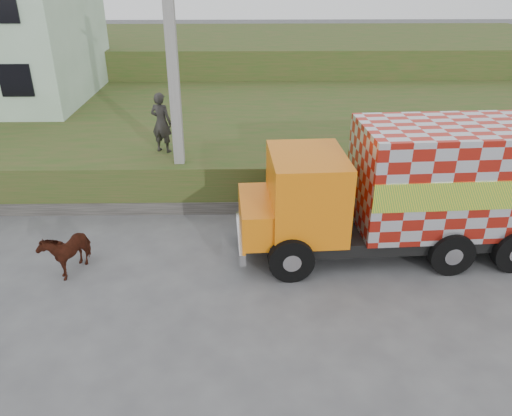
{
  "coord_description": "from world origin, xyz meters",
  "views": [
    {
      "loc": [
        1.09,
        -9.89,
        7.14
      ],
      "look_at": [
        1.31,
        1.78,
        1.3
      ],
      "focal_mm": 35.0,
      "sensor_mm": 36.0,
      "label": 1
    }
  ],
  "objects_px": {
    "utility_pole": "(174,78)",
    "cargo_truck": "(408,189)",
    "cow": "(67,249)",
    "pedestrian": "(161,123)"
  },
  "relations": [
    {
      "from": "utility_pole",
      "to": "cargo_truck",
      "type": "distance_m",
      "value": 7.22
    },
    {
      "from": "cargo_truck",
      "to": "pedestrian",
      "type": "height_order",
      "value": "cargo_truck"
    },
    {
      "from": "utility_pole",
      "to": "cow",
      "type": "bearing_deg",
      "value": -124.06
    },
    {
      "from": "cow",
      "to": "pedestrian",
      "type": "distance_m",
      "value": 5.35
    },
    {
      "from": "utility_pole",
      "to": "cow",
      "type": "xyz_separation_m",
      "value": [
        -2.47,
        -3.65,
        -3.48
      ]
    },
    {
      "from": "cargo_truck",
      "to": "cow",
      "type": "distance_m",
      "value": 8.84
    },
    {
      "from": "utility_pole",
      "to": "cargo_truck",
      "type": "height_order",
      "value": "utility_pole"
    },
    {
      "from": "pedestrian",
      "to": "utility_pole",
      "type": "bearing_deg",
      "value": 143.77
    },
    {
      "from": "cargo_truck",
      "to": "cow",
      "type": "height_order",
      "value": "cargo_truck"
    },
    {
      "from": "cargo_truck",
      "to": "utility_pole",
      "type": "bearing_deg",
      "value": 152.61
    }
  ]
}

